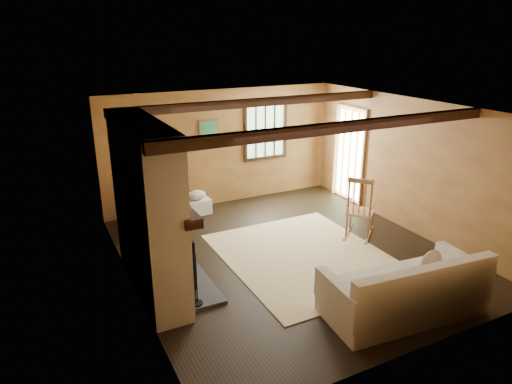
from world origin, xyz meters
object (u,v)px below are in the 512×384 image
fireplace (150,215)px  sofa (406,293)px  armchair (153,209)px  laundry_basket (197,206)px  rocking_chair (360,211)px

fireplace → sofa: (2.71, -2.13, -0.80)m
armchair → sofa: bearing=88.1°
sofa → armchair: size_ratio=2.46×
fireplace → sofa: bearing=-38.2°
armchair → fireplace: bearing=45.9°
laundry_basket → armchair: (-0.98, -0.36, 0.25)m
rocking_chair → laundry_basket: (-2.24, 2.30, -0.32)m
laundry_basket → armchair: bearing=-159.7°
laundry_basket → fireplace: bearing=-122.1°
fireplace → rocking_chair: (3.74, 0.09, -0.63)m
laundry_basket → armchair: size_ratio=0.57×
fireplace → sofa: fireplace is taller
laundry_basket → rocking_chair: bearing=-45.7°
rocking_chair → sofa: 2.45m
rocking_chair → laundry_basket: 3.23m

